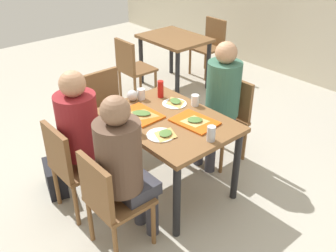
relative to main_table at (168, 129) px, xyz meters
name	(u,v)px	position (x,y,z in m)	size (l,w,h in m)	color
ground_plane	(168,187)	(0.00, 0.00, -0.63)	(10.00, 10.00, 0.02)	#B2AD9E
main_table	(168,129)	(0.00, 0.00, 0.00)	(1.11, 0.80, 0.72)	brown
chair_near_left	(71,163)	(-0.28, -0.79, -0.14)	(0.40, 0.40, 0.83)	brown
chair_near_right	(109,198)	(0.28, -0.79, -0.14)	(0.40, 0.40, 0.83)	brown
chair_far_side	(228,114)	(0.00, 0.79, -0.14)	(0.40, 0.40, 0.83)	brown
chair_left_end	(108,106)	(-0.94, 0.00, -0.14)	(0.40, 0.40, 0.83)	brown
person_in_red	(83,131)	(-0.28, -0.65, 0.11)	(0.32, 0.42, 1.24)	#383842
person_in_brown_jacket	(124,162)	(0.28, -0.65, 0.11)	(0.32, 0.42, 1.24)	#383842
person_far_side	(220,96)	(0.00, 0.65, 0.11)	(0.32, 0.42, 1.24)	#383842
tray_red_near	(141,115)	(-0.19, -0.14, 0.11)	(0.36, 0.26, 0.02)	#D85914
tray_red_far	(195,122)	(0.19, 0.12, 0.11)	(0.36, 0.26, 0.02)	#D85914
paper_plate_center	(174,104)	(-0.17, 0.22, 0.10)	(0.22, 0.22, 0.01)	white
paper_plate_near_edge	(161,135)	(0.17, -0.22, 0.10)	(0.22, 0.22, 0.01)	white
pizza_slice_a	(141,114)	(-0.18, -0.14, 0.12)	(0.27, 0.25, 0.02)	#C68C47
pizza_slice_b	(195,120)	(0.20, 0.12, 0.12)	(0.23, 0.23, 0.02)	#DBAD60
pizza_slice_c	(175,102)	(-0.17, 0.24, 0.11)	(0.22, 0.19, 0.02)	tan
pizza_slice_d	(165,134)	(0.19, -0.19, 0.11)	(0.21, 0.22, 0.02)	tan
plastic_cup_a	(195,100)	(-0.03, 0.34, 0.15)	(0.07, 0.07, 0.10)	white
plastic_cup_b	(137,128)	(0.03, -0.34, 0.15)	(0.07, 0.07, 0.10)	white
plastic_cup_c	(141,94)	(-0.44, 0.06, 0.15)	(0.07, 0.07, 0.10)	white
soda_can	(211,134)	(0.47, 0.02, 0.16)	(0.07, 0.07, 0.12)	#B7BCC6
condiment_bottle	(161,89)	(-0.36, 0.22, 0.18)	(0.06, 0.06, 0.16)	red
foil_bundle	(132,95)	(-0.47, -0.02, 0.15)	(0.10, 0.10, 0.10)	silver
handbag	(55,178)	(-0.63, -0.80, -0.48)	(0.32, 0.16, 0.28)	black
background_table	(174,45)	(-1.69, 1.58, -0.02)	(0.90, 0.70, 0.72)	brown
background_chair_near	(132,66)	(-1.69, 0.85, -0.14)	(0.40, 0.40, 0.83)	brown
background_chair_far	(210,43)	(-1.69, 2.32, -0.14)	(0.40, 0.40, 0.83)	brown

